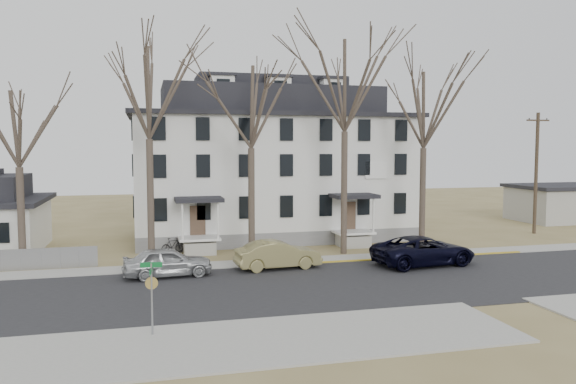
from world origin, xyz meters
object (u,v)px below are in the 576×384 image
object	(u,v)px
tree_bungalow	(18,123)
bicycle_left	(187,247)
utility_pole_far	(536,172)
tree_center	(345,79)
tree_far_left	(148,86)
car_navy	(424,251)
car_silver	(168,263)
bicycle_right	(173,246)
tree_mid_right	(424,104)
boarding_house	(270,166)
street_sign	(152,288)
tree_mid_left	(251,101)
car_tan	(278,255)

from	to	relation	value
tree_bungalow	bicycle_left	world-z (taller)	tree_bungalow
tree_bungalow	utility_pole_far	distance (m)	36.88
tree_center	bicycle_left	bearing A→B (deg)	166.56
tree_far_left	bicycle_left	xyz separation A→B (m)	(2.24, 2.33, -9.93)
tree_bungalow	car_navy	world-z (taller)	tree_bungalow
car_silver	car_navy	xyz separation A→B (m)	(14.42, -0.65, 0.05)
bicycle_left	bicycle_right	xyz separation A→B (m)	(-0.90, 0.32, 0.08)
tree_mid_right	bicycle_right	distance (m)	18.74
car_navy	tree_bungalow	bearing A→B (deg)	71.86
boarding_house	bicycle_right	world-z (taller)	boarding_house
tree_far_left	street_sign	bearing A→B (deg)	-90.52
car_navy	tree_mid_left	bearing A→B (deg)	56.94
tree_mid_right	car_navy	bearing A→B (deg)	-116.41
car_navy	boarding_house	bearing A→B (deg)	19.52
tree_far_left	tree_mid_right	xyz separation A→B (m)	(17.50, 0.00, -0.74)
street_sign	car_tan	bearing A→B (deg)	62.85
bicycle_right	tree_mid_left	bearing A→B (deg)	-146.90
tree_mid_left	tree_center	size ratio (longest dim) A/B	0.87
car_silver	bicycle_right	size ratio (longest dim) A/B	2.82
tree_mid_left	tree_bungalow	world-z (taller)	tree_mid_left
tree_mid_right	car_silver	xyz separation A→B (m)	(-16.72, -3.97, -8.82)
tree_far_left	tree_center	size ratio (longest dim) A/B	0.93
boarding_house	tree_mid_left	bearing A→B (deg)	-110.20
boarding_house	car_silver	distance (m)	15.35
boarding_house	utility_pole_far	xyz separation A→B (m)	(20.50, -3.95, -0.47)
utility_pole_far	car_navy	bearing A→B (deg)	-148.31
tree_mid_right	car_tan	xyz separation A→B (m)	(-10.67, -3.48, -8.82)
bicycle_left	street_sign	world-z (taller)	street_sign
street_sign	tree_mid_right	bearing A→B (deg)	45.23
tree_mid_left	tree_bungalow	size ratio (longest dim) A/B	1.18
street_sign	tree_bungalow	bearing A→B (deg)	125.69
tree_far_left	bicycle_right	xyz separation A→B (m)	(1.34, 2.66, -9.85)
boarding_house	tree_far_left	size ratio (longest dim) A/B	1.52
tree_far_left	tree_bungalow	xyz separation A→B (m)	(-7.00, 0.00, -2.22)
tree_far_left	utility_pole_far	xyz separation A→B (m)	(29.50, 4.20, -5.44)
tree_far_left	bicycle_left	distance (m)	10.44
street_sign	bicycle_left	bearing A→B (deg)	89.67
tree_center	tree_bungalow	distance (m)	19.23
boarding_house	car_tan	world-z (taller)	boarding_house
tree_bungalow	car_navy	distance (m)	23.82
tree_mid_right	utility_pole_far	distance (m)	13.55
car_silver	street_sign	size ratio (longest dim) A/B	1.69
boarding_house	tree_bungalow	world-z (taller)	boarding_house
street_sign	tree_far_left	bearing A→B (deg)	97.75
tree_far_left	bicycle_left	world-z (taller)	tree_far_left
tree_far_left	tree_bungalow	size ratio (longest dim) A/B	1.27
boarding_house	car_navy	xyz separation A→B (m)	(6.20, -12.78, -4.54)
car_navy	tree_center	bearing A→B (deg)	28.32
tree_bungalow	bicycle_right	bearing A→B (deg)	17.66
tree_far_left	tree_mid_left	xyz separation A→B (m)	(6.00, 0.00, -0.74)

